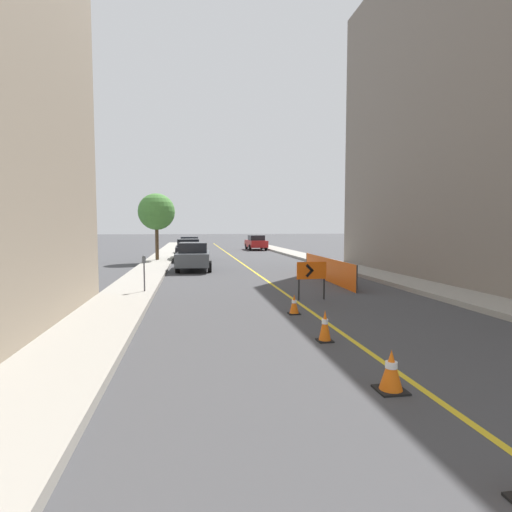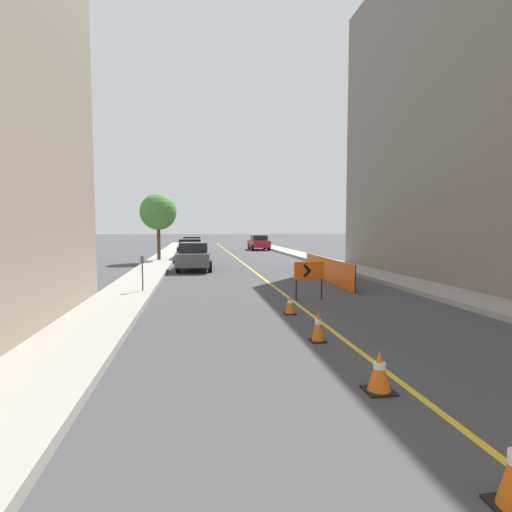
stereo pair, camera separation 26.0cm
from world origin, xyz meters
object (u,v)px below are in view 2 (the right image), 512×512
object	(u,v)px
arrow_barricade_primary	(309,273)
parking_meter_near_curb	(142,266)
street_tree_left_near	(158,212)
traffic_cone_farthest	(290,305)
parked_car_opposite_side	(259,243)
parked_car_curb_near	(194,256)
parked_car_curb_mid	(190,250)
traffic_cone_fourth	(379,371)
traffic_cone_fifth	(318,326)
parked_car_curb_far	(192,245)

from	to	relation	value
arrow_barricade_primary	parking_meter_near_curb	xyz separation A→B (m)	(-5.66, 1.66, 0.16)
arrow_barricade_primary	parking_meter_near_curb	distance (m)	5.90
street_tree_left_near	traffic_cone_farthest	bearing A→B (deg)	-73.73
traffic_cone_farthest	parked_car_opposite_side	world-z (taller)	parked_car_opposite_side
parked_car_curb_near	street_tree_left_near	xyz separation A→B (m)	(-2.47, 5.62, 2.71)
parked_car_curb_mid	parking_meter_near_curb	xyz separation A→B (m)	(-1.45, -15.30, 0.29)
traffic_cone_fourth	parked_car_curb_mid	xyz separation A→B (m)	(-3.13, 24.44, 0.49)
traffic_cone_fifth	parked_car_curb_mid	size ratio (longest dim) A/B	0.16
parked_car_opposite_side	parking_meter_near_curb	world-z (taller)	parked_car_opposite_side
traffic_cone_farthest	arrow_barricade_primary	xyz separation A→B (m)	(1.15, 2.07, 0.66)
traffic_cone_fourth	traffic_cone_fifth	world-z (taller)	traffic_cone_fifth
traffic_cone_farthest	street_tree_left_near	world-z (taller)	street_tree_left_near
parked_car_curb_mid	parked_car_opposite_side	bearing A→B (deg)	59.58
parking_meter_near_curb	street_tree_left_near	world-z (taller)	street_tree_left_near
parked_car_curb_mid	parked_car_curb_far	world-z (taller)	same
traffic_cone_fifth	street_tree_left_near	size ratio (longest dim) A/B	0.15
parked_car_curb_near	parked_car_curb_mid	world-z (taller)	same
traffic_cone_fourth	street_tree_left_near	bearing A→B (deg)	102.78
traffic_cone_farthest	traffic_cone_fifth	bearing A→B (deg)	-90.81
parked_car_curb_far	traffic_cone_farthest	bearing A→B (deg)	-84.84
traffic_cone_fourth	street_tree_left_near	distance (m)	23.97
parked_car_curb_near	parking_meter_near_curb	size ratio (longest dim) A/B	3.42
parked_car_curb_near	parked_car_curb_far	bearing A→B (deg)	94.11
parked_car_curb_far	street_tree_left_near	bearing A→B (deg)	-105.75
traffic_cone_farthest	parked_car_curb_far	distance (m)	26.48
street_tree_left_near	traffic_cone_fifth	bearing A→B (deg)	-75.90
parked_car_opposite_side	parked_car_curb_far	bearing A→B (deg)	-144.15
parked_car_curb_near	street_tree_left_near	size ratio (longest dim) A/B	0.95
traffic_cone_farthest	parking_meter_near_curb	bearing A→B (deg)	140.40
traffic_cone_fifth	parked_car_curb_far	size ratio (longest dim) A/B	0.16
traffic_cone_fifth	street_tree_left_near	world-z (taller)	street_tree_left_near
traffic_cone_farthest	parking_meter_near_curb	world-z (taller)	parking_meter_near_curb
street_tree_left_near	traffic_cone_fourth	bearing A→B (deg)	-77.22
traffic_cone_farthest	parking_meter_near_curb	size ratio (longest dim) A/B	0.43
parked_car_curb_far	parking_meter_near_curb	bearing A→B (deg)	-95.18
parked_car_curb_far	parking_meter_near_curb	distance (m)	22.62
traffic_cone_farthest	parked_car_opposite_side	xyz separation A→B (m)	(4.14, 31.79, 0.53)
traffic_cone_fourth	arrow_barricade_primary	distance (m)	7.58
arrow_barricade_primary	parked_car_curb_near	xyz separation A→B (m)	(-3.87, 10.08, -0.13)
parked_car_curb_near	arrow_barricade_primary	bearing A→B (deg)	-66.01
traffic_cone_fourth	traffic_cone_fifth	distance (m)	2.67
parked_car_curb_near	traffic_cone_fourth	bearing A→B (deg)	-77.98
parked_car_curb_far	parked_car_curb_near	bearing A→B (deg)	-90.22
parked_car_curb_far	parked_car_opposite_side	distance (m)	9.00
parked_car_curb_mid	parking_meter_near_curb	bearing A→B (deg)	-96.43
traffic_cone_fourth	parking_meter_near_curb	xyz separation A→B (m)	(-4.58, 9.13, 0.78)
traffic_cone_fourth	parked_car_opposite_side	xyz separation A→B (m)	(4.07, 37.19, 0.49)
parked_car_curb_near	parked_car_curb_mid	xyz separation A→B (m)	(-0.34, 6.89, 0.00)
parked_car_curb_mid	street_tree_left_near	size ratio (longest dim) A/B	0.94
traffic_cone_fourth	parked_car_curb_near	xyz separation A→B (m)	(-2.79, 17.55, 0.49)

